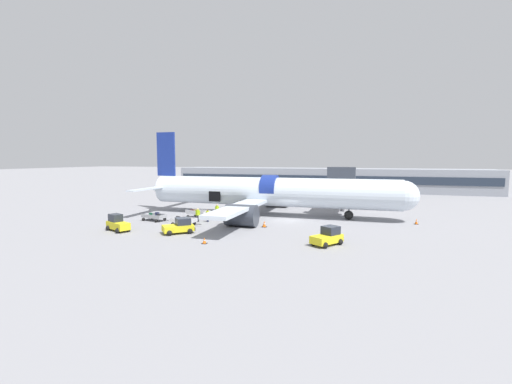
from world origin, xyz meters
TOP-DOWN VIEW (x-y plane):
  - ground_plane at (0.00, 0.00)m, footprint 500.00×500.00m
  - terminal_strip at (0.00, 43.98)m, footprint 74.84×9.72m
  - jet_bridge_stub at (6.31, 8.88)m, footprint 3.68×10.03m
  - airplane at (-3.43, 2.88)m, footprint 37.76×31.94m
  - baggage_tug_lead at (-9.10, -10.80)m, footprint 3.43×3.34m
  - baggage_tug_mid at (6.21, -11.14)m, footprint 2.91×3.37m
  - baggage_tug_rear at (-16.09, -11.76)m, footprint 3.41×2.48m
  - baggage_cart_loading at (-11.44, -1.93)m, footprint 4.15×2.38m
  - baggage_cart_queued at (-15.74, -5.34)m, footprint 4.09×2.28m
  - baggage_cart_empty at (-10.80, -6.84)m, footprint 3.91×1.91m
  - ground_crew_loader_a at (-9.08, -4.03)m, footprint 0.54×0.45m
  - ground_crew_loader_b at (-9.79, 0.45)m, footprint 0.56×0.40m
  - ground_crew_driver at (-8.21, -0.22)m, footprint 0.50×0.50m
  - ground_crew_supervisor at (-7.74, -1.56)m, footprint 0.60×0.49m
  - ground_crew_helper at (-10.23, -4.40)m, footprint 0.60×0.45m
  - safety_cone_nose at (15.32, 1.98)m, footprint 0.46×0.46m
  - safety_cone_engine_left at (-4.65, -14.05)m, footprint 0.48×0.48m
  - safety_cone_wingtip at (-1.51, -5.05)m, footprint 0.59×0.59m

SIDE VIEW (x-z plane):
  - ground_plane at x=0.00m, z-range 0.00..0.00m
  - safety_cone_engine_left at x=-4.65m, z-range -0.02..0.55m
  - safety_cone_nose at x=15.32m, z-range -0.02..0.66m
  - safety_cone_wingtip at x=-1.51m, z-range -0.02..0.68m
  - baggage_cart_empty at x=-10.80m, z-range -0.04..0.94m
  - baggage_cart_queued at x=-15.74m, z-range -0.07..1.01m
  - baggage_cart_loading at x=-11.44m, z-range 0.03..1.09m
  - baggage_tug_lead at x=-9.10m, z-range -0.10..1.49m
  - baggage_tug_mid at x=6.21m, z-range -0.12..1.55m
  - baggage_tug_rear at x=-16.09m, z-range -0.14..1.65m
  - ground_crew_loader_a at x=-9.08m, z-range 0.04..1.60m
  - ground_crew_driver at x=-8.21m, z-range 0.04..1.62m
  - ground_crew_loader_b at x=-9.79m, z-range 0.04..1.65m
  - ground_crew_supervisor at x=-7.74m, z-range 0.04..1.77m
  - ground_crew_helper at x=-10.23m, z-range 0.04..1.77m
  - terminal_strip at x=0.00m, z-range 0.00..5.43m
  - airplane at x=-3.43m, z-range -2.70..8.98m
  - jet_bridge_stub at x=6.31m, z-range 1.59..8.26m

